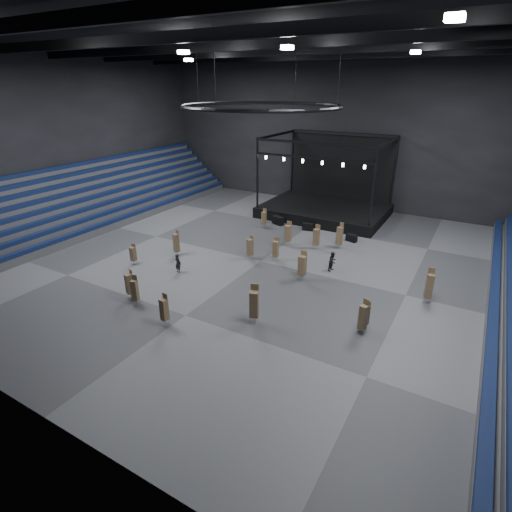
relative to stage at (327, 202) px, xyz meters
The scene contains 30 objects.
floor 16.30m from the stage, 90.00° to the right, with size 50.00×50.00×0.00m, color #505053.
ceiling 23.18m from the stage, 90.00° to the right, with size 50.00×42.00×0.20m, color black.
wall_back 8.93m from the stage, 90.00° to the left, with size 50.00×0.20×18.00m, color black.
wall_left 30.75m from the stage, 147.00° to the right, with size 0.20×42.00×18.00m, color black.
bleachers_left 28.10m from the stage, 144.71° to the right, with size 7.20×40.00×6.40m.
stage is the anchor object (origin of this frame).
truss_ring 19.93m from the stage, 90.00° to the right, with size 12.30×12.30×5.15m.
roof_girders 22.62m from the stage, 90.00° to the right, with size 49.00×30.35×0.70m.
floodlights 25.28m from the stage, 90.00° to the right, with size 28.60×16.60×0.25m.
flight_case_left 7.24m from the stage, 117.61° to the right, with size 1.35×0.67×0.90m, color black.
flight_case_mid 6.62m from the stage, 86.47° to the right, with size 1.16×0.58×0.77m, color black.
flight_case_right 9.29m from the stage, 53.43° to the right, with size 1.09×0.54×0.72m, color black.
chair_stack_0 18.38m from the stage, 75.28° to the right, with size 0.57×0.57×2.49m.
chair_stack_1 9.20m from the stage, 116.53° to the right, with size 0.45×0.45×2.16m.
chair_stack_2 10.94m from the stage, 62.89° to the right, with size 0.60×0.60×2.55m.
chair_stack_3 28.23m from the stage, 90.92° to the right, with size 0.48×0.48×2.23m.
chair_stack_4 25.35m from the stage, 64.18° to the right, with size 0.54×0.54×2.44m.
chair_stack_5 11.50m from the stage, 74.11° to the right, with size 0.53×0.53×2.41m.
chair_stack_6 24.87m from the stage, 63.74° to the right, with size 0.61×0.61×2.05m.
chair_stack_7 25.50m from the stage, 79.85° to the right, with size 0.71×0.71×2.77m.
chair_stack_8 21.65m from the stage, 49.71° to the right, with size 0.59×0.59×2.68m.
chair_stack_9 15.46m from the stage, 86.04° to the right, with size 0.52×0.52×2.20m.
chair_stack_10 24.21m from the stage, 112.68° to the right, with size 0.45×0.45×1.87m.
chair_stack_11 11.61m from the stage, 87.92° to the right, with size 0.54×0.54×2.44m.
chair_stack_12 16.29m from the stage, 93.83° to the right, with size 0.60×0.60×2.26m.
chair_stack_13 27.57m from the stage, 98.50° to the right, with size 0.52×0.52×2.25m.
chair_stack_14 27.28m from the stage, 100.71° to the right, with size 0.67×0.67×2.30m.
chair_stack_15 20.30m from the stage, 111.20° to the right, with size 0.55×0.55×2.50m.
man_center 22.21m from the stage, 102.72° to the right, with size 0.61×0.40×1.66m, color black.
crew_member 16.11m from the stage, 67.38° to the right, with size 0.81×0.63×1.67m, color black.
Camera 1 is at (15.90, -28.39, 14.61)m, focal length 28.00 mm.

